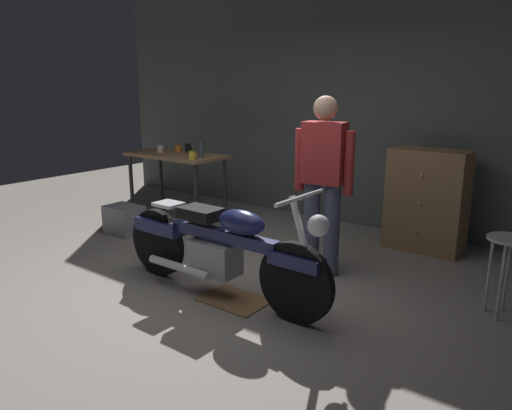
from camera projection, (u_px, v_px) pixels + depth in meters
The scene contains 14 objects.
ground_plane at pixel (203, 291), 4.31m from camera, with size 12.00×12.00×0.00m, color gray.
back_wall at pixel (354, 102), 6.10m from camera, with size 8.00×0.12×3.10m, color #56605B.
workbench at pixel (176, 162), 6.28m from camera, with size 1.30×0.64×0.90m.
motorcycle at pixel (220, 246), 4.10m from camera, with size 2.19×0.60×1.00m.
person_standing at pixel (323, 178), 4.52m from camera, with size 0.56×0.27×1.67m.
shop_stool at pixel (507, 255), 3.75m from camera, with size 0.32×0.32×0.64m.
wooden_dresser at pixel (427, 200), 5.28m from camera, with size 0.80×0.47×1.10m.
drip_tray at pixel (235, 300), 4.13m from camera, with size 0.56×0.40×0.01m, color olive.
storage_bin at pixel (124, 220), 5.93m from camera, with size 0.44×0.32×0.34m, color gray.
mug_yellow_tall at pixel (192, 155), 5.77m from camera, with size 0.11×0.07×0.10m.
mug_black_matte at pixel (188, 148), 6.38m from camera, with size 0.11×0.08×0.11m.
mug_orange_travel at pixel (178, 149), 6.40m from camera, with size 0.11×0.08×0.09m.
mug_white_ceramic at pixel (160, 149), 6.37m from camera, with size 0.11×0.08×0.09m.
bottle at pixel (201, 150), 5.90m from camera, with size 0.06×0.06×0.24m.
Camera 1 is at (2.78, -2.91, 1.78)m, focal length 34.45 mm.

